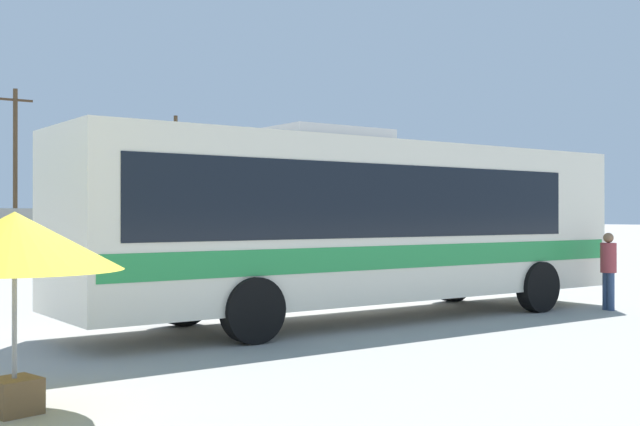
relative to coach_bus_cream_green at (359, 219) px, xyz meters
name	(u,v)px	position (x,y,z in m)	size (l,w,h in m)	color
ground_plane	(150,281)	(1.10, 10.56, -1.92)	(300.00, 300.00, 0.00)	#A3A099
coach_bus_cream_green	(359,219)	(0.00, 0.00, 0.00)	(11.89, 3.34, 3.60)	silver
attendant_by_bus_door	(608,266)	(5.08, -2.23, -1.00)	(0.42, 0.42, 1.63)	#33476B
vendor_umbrella_near_gate_yellow	(15,245)	(-7.48, -3.03, -0.22)	(2.16, 2.16, 2.03)	gray
parked_car_third_dark_blue	(23,241)	(2.60, 25.93, -1.11)	(4.46, 2.02, 1.54)	navy
parked_car_rightmost_grey	(157,238)	(9.59, 26.09, -1.13)	(4.41, 2.30, 1.50)	slate
utility_pole_near	(176,179)	(14.14, 32.17, 2.36)	(1.80, 0.36, 8.19)	#4C3823
utility_pole_far	(15,167)	(4.25, 31.88, 2.67)	(1.80, 0.30, 8.80)	#4C3823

